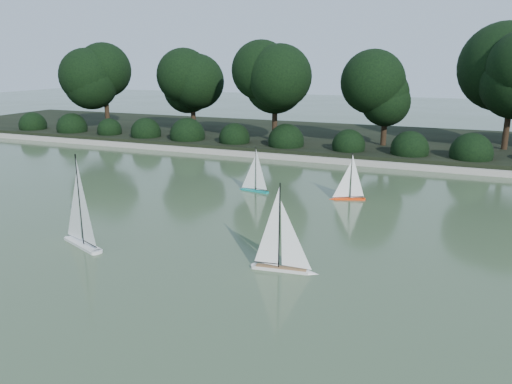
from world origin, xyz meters
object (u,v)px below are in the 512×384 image
sailboat_white_a (79,230)px  sailboat_orange (346,192)px  sailboat_teal (253,184)px  sailboat_white_b (286,257)px

sailboat_white_a → sailboat_orange: (3.91, 4.88, -0.09)m
sailboat_teal → sailboat_white_b: bearing=-61.3°
sailboat_white_b → sailboat_orange: 4.57m
sailboat_white_a → sailboat_teal: sailboat_white_a is taller
sailboat_white_a → sailboat_orange: sailboat_white_a is taller
sailboat_white_a → sailboat_teal: size_ratio=1.47×
sailboat_white_b → sailboat_teal: bearing=118.7°
sailboat_white_a → sailboat_white_b: 3.93m
sailboat_orange → sailboat_white_a: bearing=-128.7°
sailboat_white_b → sailboat_orange: bearing=90.1°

